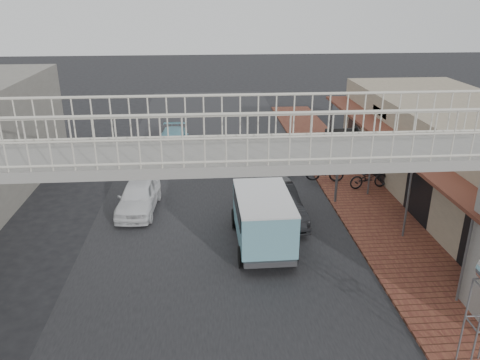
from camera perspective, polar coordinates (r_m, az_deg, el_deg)
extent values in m
plane|color=black|center=(16.46, -2.36, -9.67)|extent=(120.00, 120.00, 0.00)
cube|color=black|center=(16.46, -2.36, -9.65)|extent=(10.00, 60.00, 0.01)
cube|color=brown|center=(20.28, 16.01, -4.04)|extent=(3.00, 40.00, 0.10)
cube|color=gray|center=(22.35, 26.57, 2.26)|extent=(6.00, 18.00, 4.00)
cube|color=brown|center=(20.59, 19.04, 4.52)|extent=(1.80, 18.00, 0.12)
cube|color=silver|center=(23.75, 16.74, 7.96)|extent=(0.08, 2.60, 0.90)
cube|color=#B21914|center=(18.06, 23.80, 2.86)|extent=(0.08, 2.20, 0.80)
cube|color=gray|center=(10.64, -1.93, 2.83)|extent=(14.00, 2.00, 0.24)
cube|color=beige|center=(11.36, -2.20, 7.57)|extent=(14.00, 0.08, 1.10)
cube|color=beige|center=(9.53, -1.72, 4.81)|extent=(14.00, 0.08, 1.10)
imported|color=white|center=(20.17, -12.27, -1.97)|extent=(1.77, 3.85, 1.28)
imported|color=black|center=(19.09, 4.41, -2.66)|extent=(2.07, 4.49, 1.43)
imported|color=#6EACBF|center=(25.32, 3.11, 3.31)|extent=(2.49, 4.50, 1.19)
imported|color=#6CABBB|center=(27.87, -8.21, 4.84)|extent=(1.82, 4.19, 1.20)
cylinder|color=black|center=(18.41, -0.56, -4.70)|extent=(0.27, 0.76, 0.76)
cylinder|color=black|center=(18.61, 4.66, -4.47)|extent=(0.27, 0.76, 0.76)
cylinder|color=black|center=(15.85, 0.31, -9.39)|extent=(0.27, 0.76, 0.76)
cylinder|color=black|center=(16.07, 6.41, -9.05)|extent=(0.27, 0.76, 0.76)
cube|color=#6BA9BA|center=(16.50, 2.88, -4.52)|extent=(1.89, 3.50, 1.47)
cube|color=#6BA9BA|center=(18.41, 2.01, -2.47)|extent=(1.77, 1.00, 0.98)
cube|color=black|center=(16.33, 2.90, -3.25)|extent=(1.93, 2.85, 0.54)
cube|color=silver|center=(16.18, 2.93, -2.10)|extent=(1.91, 3.50, 0.07)
imported|color=black|center=(22.64, 15.42, 0.26)|extent=(1.96, 0.94, 0.99)
imported|color=black|center=(22.95, 10.28, 1.16)|extent=(1.92, 0.89, 1.11)
cylinder|color=#59595B|center=(12.89, 25.68, -15.18)|extent=(0.04, 0.04, 2.36)
cylinder|color=#59595B|center=(12.50, 26.87, -16.64)|extent=(0.04, 0.04, 2.36)
cylinder|color=#59595B|center=(20.38, 11.85, 1.61)|extent=(0.11, 0.11, 3.26)
cube|color=black|center=(19.98, 12.13, 4.76)|extent=(1.35, 0.07, 1.01)
cone|color=black|center=(20.27, 14.73, 4.77)|extent=(0.67, 1.24, 1.24)
cube|color=white|center=(19.95, 11.99, 4.57)|extent=(0.90, 0.01, 0.67)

